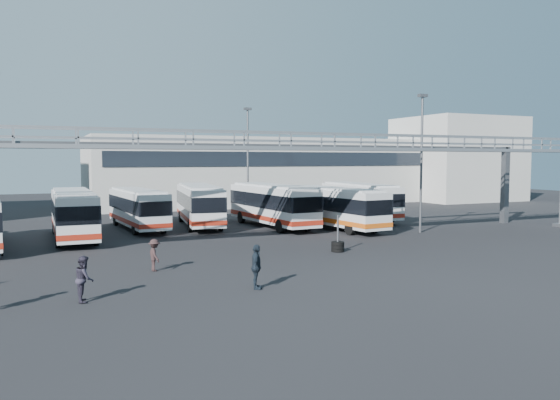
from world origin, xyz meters
name	(u,v)px	position (x,y,z in m)	size (l,w,h in m)	color
ground	(324,260)	(0.00, 0.00, 0.00)	(140.00, 140.00, 0.00)	black
gantry	(279,158)	(0.00, 5.87, 5.51)	(51.40, 5.15, 7.10)	#93959B
warehouse	(262,171)	(12.00, 38.00, 4.00)	(42.00, 14.00, 8.00)	#9E9E99
building_right	(457,159)	(38.00, 32.00, 5.50)	(14.00, 12.00, 11.00)	#B2B2AD
light_pole_mid	(421,155)	(12.00, 7.00, 5.73)	(0.70, 0.35, 10.21)	#4C4F54
light_pole_back	(248,156)	(4.00, 22.00, 5.73)	(0.70, 0.35, 10.21)	#4C4F54
bus_2	(73,212)	(-11.78, 13.82, 1.84)	(2.58, 10.97, 3.33)	silver
bus_3	(138,207)	(-6.84, 17.56, 1.73)	(3.12, 10.42, 3.12)	silver
bus_4	(199,203)	(-1.96, 17.49, 1.86)	(4.12, 11.34, 3.37)	silver
bus_5	(272,203)	(3.29, 14.63, 1.90)	(3.27, 11.41, 3.43)	silver
bus_6	(335,206)	(7.26, 11.40, 1.79)	(3.43, 10.86, 3.24)	silver
bus_7	(359,200)	(12.63, 16.38, 1.81)	(3.11, 10.92, 3.28)	silver
pedestrian_b	(84,279)	(-12.47, -3.75, 0.88)	(0.86, 0.67, 1.76)	#262331
pedestrian_c	(155,255)	(-8.88, 0.90, 0.78)	(1.01, 0.58, 1.57)	black
pedestrian_d	(256,267)	(-5.74, -4.59, 0.94)	(1.10, 0.46, 1.88)	black
tire_stack	(338,246)	(2.07, 2.09, 0.37)	(0.76, 0.76, 2.17)	black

